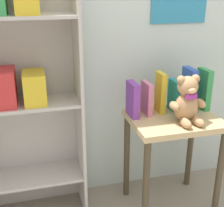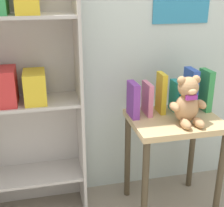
{
  "view_description": "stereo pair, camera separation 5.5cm",
  "coord_description": "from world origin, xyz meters",
  "px_view_note": "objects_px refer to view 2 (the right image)",
  "views": [
    {
      "loc": [
        -0.76,
        -0.56,
        1.4
      ],
      "look_at": [
        -0.33,
        1.07,
        0.76
      ],
      "focal_mm": 50.0,
      "sensor_mm": 36.0,
      "label": 1
    },
    {
      "loc": [
        -0.71,
        -0.58,
        1.4
      ],
      "look_at": [
        -0.33,
        1.07,
        0.76
      ],
      "focal_mm": 50.0,
      "sensor_mm": 36.0,
      "label": 2
    }
  ],
  "objects_px": {
    "book_standing_blue": "(190,90)",
    "book_standing_green": "(205,90)",
    "book_standing_purple": "(133,100)",
    "book_standing_yellow": "(162,93)",
    "book_standing_pink": "(147,99)",
    "book_standing_teal": "(176,97)",
    "display_table": "(173,136)",
    "teddy_bear": "(188,102)",
    "bookshelf_side": "(21,84)"
  },
  "relations": [
    {
      "from": "display_table",
      "to": "book_standing_green",
      "type": "distance_m",
      "value": 0.36
    },
    {
      "from": "display_table",
      "to": "teddy_bear",
      "type": "xyz_separation_m",
      "value": [
        0.04,
        -0.07,
        0.25
      ]
    },
    {
      "from": "bookshelf_side",
      "to": "teddy_bear",
      "type": "distance_m",
      "value": 0.97
    },
    {
      "from": "book_standing_purple",
      "to": "book_standing_teal",
      "type": "xyz_separation_m",
      "value": [
        0.29,
        0.01,
        -0.01
      ]
    },
    {
      "from": "book_standing_teal",
      "to": "book_standing_blue",
      "type": "bearing_deg",
      "value": 4.41
    },
    {
      "from": "book_standing_pink",
      "to": "book_standing_purple",
      "type": "bearing_deg",
      "value": -169.83
    },
    {
      "from": "book_standing_pink",
      "to": "book_standing_teal",
      "type": "bearing_deg",
      "value": -1.16
    },
    {
      "from": "bookshelf_side",
      "to": "teddy_bear",
      "type": "relative_size",
      "value": 5.45
    },
    {
      "from": "book_standing_purple",
      "to": "bookshelf_side",
      "type": "bearing_deg",
      "value": 168.86
    },
    {
      "from": "display_table",
      "to": "book_standing_yellow",
      "type": "relative_size",
      "value": 2.57
    },
    {
      "from": "teddy_bear",
      "to": "book_standing_yellow",
      "type": "relative_size",
      "value": 1.11
    },
    {
      "from": "book_standing_green",
      "to": "book_standing_yellow",
      "type": "bearing_deg",
      "value": 172.94
    },
    {
      "from": "display_table",
      "to": "book_standing_pink",
      "type": "bearing_deg",
      "value": 144.06
    },
    {
      "from": "book_standing_yellow",
      "to": "book_standing_teal",
      "type": "height_order",
      "value": "book_standing_yellow"
    },
    {
      "from": "display_table",
      "to": "book_standing_teal",
      "type": "xyz_separation_m",
      "value": [
        0.05,
        0.1,
        0.22
      ]
    },
    {
      "from": "book_standing_purple",
      "to": "book_standing_yellow",
      "type": "height_order",
      "value": "book_standing_yellow"
    },
    {
      "from": "display_table",
      "to": "book_standing_teal",
      "type": "height_order",
      "value": "book_standing_teal"
    },
    {
      "from": "display_table",
      "to": "book_standing_blue",
      "type": "relative_size",
      "value": 2.41
    },
    {
      "from": "book_standing_purple",
      "to": "book_standing_blue",
      "type": "distance_m",
      "value": 0.38
    },
    {
      "from": "book_standing_pink",
      "to": "book_standing_blue",
      "type": "distance_m",
      "value": 0.29
    },
    {
      "from": "book_standing_pink",
      "to": "book_standing_green",
      "type": "height_order",
      "value": "book_standing_green"
    },
    {
      "from": "book_standing_purple",
      "to": "book_standing_pink",
      "type": "height_order",
      "value": "book_standing_purple"
    },
    {
      "from": "bookshelf_side",
      "to": "book_standing_green",
      "type": "relative_size",
      "value": 5.82
    },
    {
      "from": "bookshelf_side",
      "to": "book_standing_green",
      "type": "height_order",
      "value": "bookshelf_side"
    },
    {
      "from": "teddy_bear",
      "to": "book_standing_yellow",
      "type": "distance_m",
      "value": 0.21
    },
    {
      "from": "book_standing_yellow",
      "to": "book_standing_purple",
      "type": "bearing_deg",
      "value": -170.53
    },
    {
      "from": "book_standing_pink",
      "to": "book_standing_green",
      "type": "distance_m",
      "value": 0.38
    },
    {
      "from": "book_standing_green",
      "to": "teddy_bear",
      "type": "bearing_deg",
      "value": -143.25
    },
    {
      "from": "book_standing_pink",
      "to": "bookshelf_side",
      "type": "bearing_deg",
      "value": 173.23
    },
    {
      "from": "display_table",
      "to": "book_standing_green",
      "type": "relative_size",
      "value": 2.47
    },
    {
      "from": "display_table",
      "to": "book_standing_purple",
      "type": "height_order",
      "value": "book_standing_purple"
    },
    {
      "from": "book_standing_teal",
      "to": "display_table",
      "type": "bearing_deg",
      "value": -117.56
    },
    {
      "from": "bookshelf_side",
      "to": "book_standing_teal",
      "type": "height_order",
      "value": "bookshelf_side"
    },
    {
      "from": "bookshelf_side",
      "to": "book_standing_pink",
      "type": "xyz_separation_m",
      "value": [
        0.74,
        -0.09,
        -0.12
      ]
    },
    {
      "from": "book_standing_purple",
      "to": "book_standing_pink",
      "type": "relative_size",
      "value": 1.06
    },
    {
      "from": "book_standing_pink",
      "to": "book_standing_yellow",
      "type": "bearing_deg",
      "value": 5.8
    },
    {
      "from": "book_standing_yellow",
      "to": "book_standing_blue",
      "type": "relative_size",
      "value": 0.94
    },
    {
      "from": "teddy_bear",
      "to": "book_standing_green",
      "type": "height_order",
      "value": "teddy_bear"
    },
    {
      "from": "book_standing_teal",
      "to": "book_standing_green",
      "type": "relative_size",
      "value": 0.76
    },
    {
      "from": "book_standing_blue",
      "to": "book_standing_green",
      "type": "relative_size",
      "value": 1.03
    },
    {
      "from": "bookshelf_side",
      "to": "book_standing_teal",
      "type": "distance_m",
      "value": 0.95
    },
    {
      "from": "book_standing_blue",
      "to": "book_standing_purple",
      "type": "bearing_deg",
      "value": -175.86
    },
    {
      "from": "teddy_bear",
      "to": "book_standing_pink",
      "type": "distance_m",
      "value": 0.26
    },
    {
      "from": "book_standing_yellow",
      "to": "book_standing_pink",
      "type": "bearing_deg",
      "value": -172.72
    },
    {
      "from": "bookshelf_side",
      "to": "book_standing_blue",
      "type": "distance_m",
      "value": 1.04
    },
    {
      "from": "book_standing_green",
      "to": "display_table",
      "type": "bearing_deg",
      "value": -161.79
    },
    {
      "from": "teddy_bear",
      "to": "book_standing_blue",
      "type": "distance_m",
      "value": 0.21
    },
    {
      "from": "bookshelf_side",
      "to": "book_standing_green",
      "type": "distance_m",
      "value": 1.13
    },
    {
      "from": "book_standing_pink",
      "to": "book_standing_teal",
      "type": "height_order",
      "value": "book_standing_pink"
    },
    {
      "from": "book_standing_blue",
      "to": "book_standing_green",
      "type": "distance_m",
      "value": 0.1
    }
  ]
}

